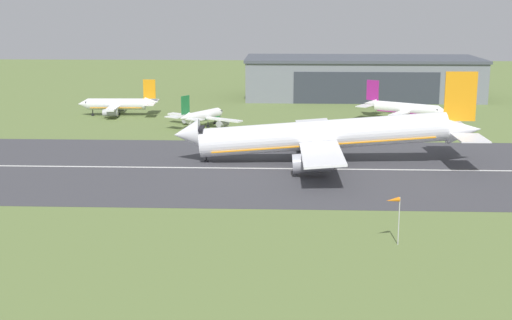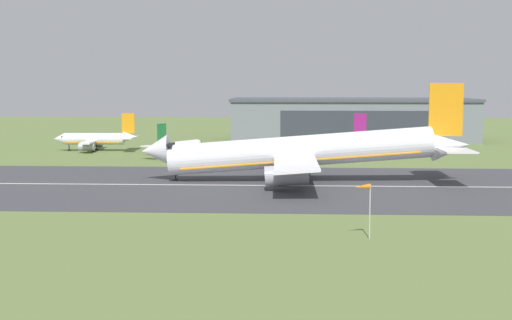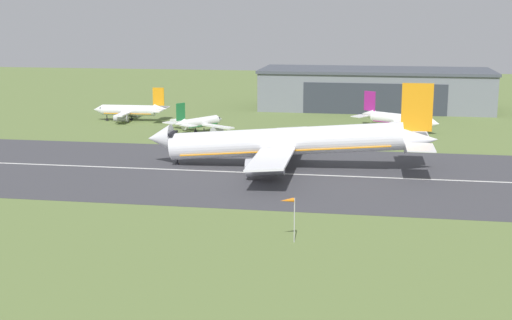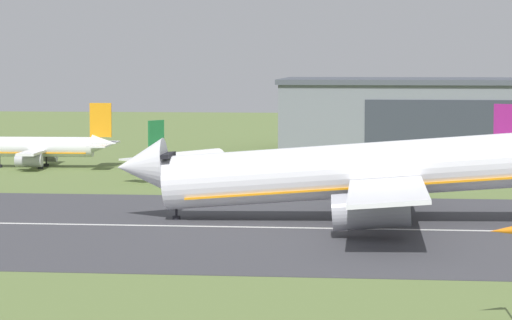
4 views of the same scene
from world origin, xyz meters
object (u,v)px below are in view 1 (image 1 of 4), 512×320
airplane_parked_west (203,116)px  windsock_pole (393,203)px  airplane_parked_east (405,109)px  airplane_landing (324,136)px  airplane_parked_far_east (118,104)px

airplane_parked_west → windsock_pole: airplane_parked_west is taller
airplane_parked_west → windsock_pole: size_ratio=3.13×
airplane_parked_east → airplane_landing: bearing=-114.8°
airplane_landing → airplane_parked_far_east: size_ratio=2.68×
airplane_parked_east → airplane_parked_west: bearing=-166.7°
airplane_parked_east → windsock_pole: airplane_parked_east is taller
airplane_parked_east → airplane_parked_far_east: (-77.84, 4.40, 0.16)m
airplane_parked_west → airplane_parked_far_east: airplane_parked_far_east is taller
airplane_landing → airplane_parked_east: 57.39m
airplane_landing → airplane_parked_west: (-28.40, 39.63, -2.78)m
windsock_pole → airplane_parked_far_east: bearing=120.0°
airplane_landing → airplane_parked_west: bearing=125.6°
airplane_landing → airplane_parked_east: size_ratio=2.50×
airplane_parked_east → windsock_pole: (-17.59, -99.89, 2.75)m
airplane_parked_west → airplane_parked_far_east: size_ratio=0.90×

